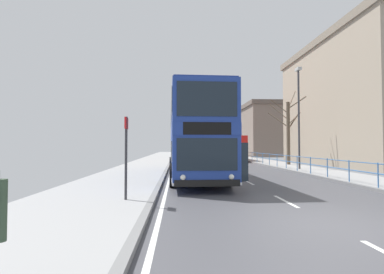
{
  "coord_description": "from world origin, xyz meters",
  "views": [
    {
      "loc": [
        -3.5,
        -6.37,
        1.8
      ],
      "look_at": [
        -2.82,
        6.74,
        2.21
      ],
      "focal_mm": 26.21,
      "sensor_mm": 36.0,
      "label": 1
    }
  ],
  "objects_px": {
    "bare_tree_far_00": "(288,130)",
    "background_building_01": "(280,130)",
    "street_lamp_far_side": "(299,110)",
    "bus_stop_sign_near": "(126,148)",
    "background_building_00": "(361,102)",
    "double_decker_bus_main": "(194,137)",
    "background_bus_far_lane": "(227,147)"
  },
  "relations": [
    {
      "from": "bare_tree_far_00",
      "to": "background_building_01",
      "type": "bearing_deg",
      "value": 71.19
    },
    {
      "from": "street_lamp_far_side",
      "to": "bus_stop_sign_near",
      "type": "bearing_deg",
      "value": -133.2
    },
    {
      "from": "bus_stop_sign_near",
      "to": "street_lamp_far_side",
      "type": "xyz_separation_m",
      "value": [
        10.38,
        11.05,
        2.7
      ]
    },
    {
      "from": "bus_stop_sign_near",
      "to": "bare_tree_far_00",
      "type": "xyz_separation_m",
      "value": [
        11.5,
        15.83,
        1.51
      ]
    },
    {
      "from": "street_lamp_far_side",
      "to": "background_building_00",
      "type": "bearing_deg",
      "value": 35.23
    },
    {
      "from": "double_decker_bus_main",
      "to": "street_lamp_far_side",
      "type": "height_order",
      "value": "street_lamp_far_side"
    },
    {
      "from": "background_building_00",
      "to": "bus_stop_sign_near",
      "type": "bearing_deg",
      "value": -138.06
    },
    {
      "from": "double_decker_bus_main",
      "to": "bus_stop_sign_near",
      "type": "height_order",
      "value": "double_decker_bus_main"
    },
    {
      "from": "bus_stop_sign_near",
      "to": "background_building_00",
      "type": "xyz_separation_m",
      "value": [
        19.34,
        17.38,
        4.37
      ]
    },
    {
      "from": "background_bus_far_lane",
      "to": "bus_stop_sign_near",
      "type": "xyz_separation_m",
      "value": [
        -7.86,
        -26.22,
        0.12
      ]
    },
    {
      "from": "double_decker_bus_main",
      "to": "background_building_00",
      "type": "relative_size",
      "value": 0.63
    },
    {
      "from": "background_building_00",
      "to": "background_building_01",
      "type": "distance_m",
      "value": 22.48
    },
    {
      "from": "background_bus_far_lane",
      "to": "bare_tree_far_00",
      "type": "xyz_separation_m",
      "value": [
        3.64,
        -10.39,
        1.63
      ]
    },
    {
      "from": "background_bus_far_lane",
      "to": "street_lamp_far_side",
      "type": "bearing_deg",
      "value": -80.6
    },
    {
      "from": "street_lamp_far_side",
      "to": "background_building_01",
      "type": "distance_m",
      "value": 30.22
    },
    {
      "from": "double_decker_bus_main",
      "to": "background_building_01",
      "type": "height_order",
      "value": "background_building_01"
    },
    {
      "from": "double_decker_bus_main",
      "to": "background_building_00",
      "type": "xyz_separation_m",
      "value": [
        16.83,
        10.59,
        3.77
      ]
    },
    {
      "from": "bare_tree_far_00",
      "to": "background_building_01",
      "type": "xyz_separation_m",
      "value": [
        8.16,
        23.97,
        1.32
      ]
    },
    {
      "from": "background_bus_far_lane",
      "to": "background_building_00",
      "type": "bearing_deg",
      "value": -37.6
    },
    {
      "from": "street_lamp_far_side",
      "to": "bare_tree_far_00",
      "type": "distance_m",
      "value": 5.05
    },
    {
      "from": "street_lamp_far_side",
      "to": "double_decker_bus_main",
      "type": "bearing_deg",
      "value": -151.55
    },
    {
      "from": "background_bus_far_lane",
      "to": "double_decker_bus_main",
      "type": "bearing_deg",
      "value": -105.4
    },
    {
      "from": "bus_stop_sign_near",
      "to": "bare_tree_far_00",
      "type": "distance_m",
      "value": 19.62
    },
    {
      "from": "double_decker_bus_main",
      "to": "bus_stop_sign_near",
      "type": "relative_size",
      "value": 4.36
    },
    {
      "from": "background_bus_far_lane",
      "to": "background_building_01",
      "type": "xyz_separation_m",
      "value": [
        11.8,
        13.58,
        2.95
      ]
    },
    {
      "from": "background_bus_far_lane",
      "to": "street_lamp_far_side",
      "type": "relative_size",
      "value": 1.44
    },
    {
      "from": "background_bus_far_lane",
      "to": "background_building_00",
      "type": "distance_m",
      "value": 15.17
    },
    {
      "from": "background_building_00",
      "to": "background_building_01",
      "type": "relative_size",
      "value": 1.35
    },
    {
      "from": "bus_stop_sign_near",
      "to": "background_building_01",
      "type": "height_order",
      "value": "background_building_01"
    },
    {
      "from": "double_decker_bus_main",
      "to": "background_building_01",
      "type": "relative_size",
      "value": 0.85
    },
    {
      "from": "bus_stop_sign_near",
      "to": "street_lamp_far_side",
      "type": "distance_m",
      "value": 15.39
    },
    {
      "from": "background_building_00",
      "to": "bare_tree_far_00",
      "type": "bearing_deg",
      "value": -168.82
    }
  ]
}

